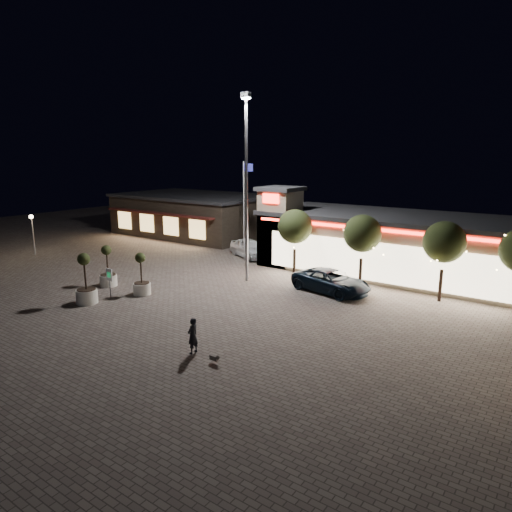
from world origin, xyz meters
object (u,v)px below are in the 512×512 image
Objects in this scene: pickup_truck at (331,281)px; pedestrian at (193,336)px; white_sedan at (249,248)px; planter_mid at (86,288)px; planter_left at (108,273)px; valet_sign at (109,277)px.

pickup_truck is 11.72m from pedestrian.
white_sedan is 1.53× the size of planter_mid.
valet_sign is at bearing -34.37° from planter_left.
planter_left is 1.54× the size of valet_sign.
valet_sign is (-10.50, -8.72, 0.54)m from pickup_truck.
white_sedan is at bearing 78.85° from planter_left.
planter_left is 0.92× the size of planter_mid.
planter_mid is 1.58m from valet_sign.
pickup_truck is 14.56m from planter_left.
pickup_truck is 11.38m from white_sedan.
pedestrian is at bearing -20.58° from planter_left.
valet_sign reaches higher than white_sedan.
pedestrian is 10.11m from valet_sign.
valet_sign is at bearing -108.59° from pedestrian.
valet_sign is (2.11, -1.44, 0.40)m from planter_left.
pedestrian is at bearing -172.89° from pickup_truck.
valet_sign reaches higher than pedestrian.
white_sedan is 19.21m from pedestrian.
pedestrian is at bearing -17.12° from valet_sign.
pickup_truck is 1.12× the size of white_sedan.
pedestrian is at bearing -123.80° from white_sedan.
white_sedan is at bearing -152.45° from pedestrian.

